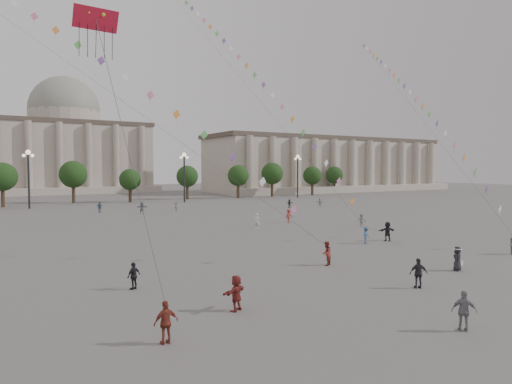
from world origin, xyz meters
TOP-DOWN VIEW (x-y plane):
  - ground at (0.00, 0.00)m, footprint 360.00×360.00m
  - hall_east at (75.00, 93.89)m, footprint 84.00×26.22m
  - hall_central at (0.00, 129.22)m, footprint 48.30×34.30m
  - tree_row at (0.00, 78.00)m, footprint 137.12×5.12m
  - lamp_post_mid_west at (-15.00, 70.00)m, footprint 2.00×0.90m
  - lamp_post_mid_east at (15.00, 70.00)m, footprint 2.00×0.90m
  - lamp_post_far_east at (45.00, 70.00)m, footprint 2.00×0.90m
  - person_crowd_0 at (-5.65, 55.98)m, footprint 1.14×0.79m
  - person_crowd_3 at (12.78, 10.49)m, footprint 1.89×1.04m
  - person_crowd_4 at (5.85, 51.08)m, footprint 1.07×1.53m
  - person_crowd_6 at (18.21, 19.80)m, footprint 1.27×1.00m
  - person_crowd_7 at (32.55, 45.74)m, footprint 1.46×1.44m
  - person_crowd_8 at (13.21, 28.38)m, footprint 1.30×0.93m
  - person_crowd_9 at (26.59, 47.28)m, footprint 1.53×0.79m
  - person_crowd_12 at (-0.22, 50.37)m, footprint 1.81×1.37m
  - person_crowd_13 at (6.26, 25.16)m, footprint 0.74×0.81m
  - tourist_0 at (-15.62, -3.88)m, footprint 1.09×0.51m
  - tourist_1 at (0.64, -3.33)m, footprint 1.16×0.94m
  - tourist_2 at (-11.01, -1.50)m, footprint 1.78×1.24m
  - tourist_3 at (-3.61, -9.33)m, footprint 1.07×1.08m
  - tourist_4 at (-14.35, 5.33)m, footprint 1.05×0.80m
  - kite_flyer_0 at (0.05, 4.66)m, footprint 1.12×1.07m
  - kite_flyer_1 at (9.76, 10.39)m, footprint 1.25×1.03m
  - hat_person at (6.93, -1.55)m, footprint 0.99×0.81m
  - dragon_kite at (-16.95, 2.12)m, footprint 2.23×3.37m
  - kite_train_west at (-18.96, 28.74)m, footprint 35.75×44.57m
  - kite_train_mid at (7.23, 36.76)m, footprint 5.48×49.48m
  - kite_train_east at (29.91, 23.14)m, footprint 25.13×42.85m

SIDE VIEW (x-z plane):
  - ground at x=0.00m, z-range 0.00..0.00m
  - person_crowd_9 at x=26.59m, z-range 0.00..1.57m
  - person_crowd_4 at x=5.85m, z-range 0.00..1.59m
  - tourist_4 at x=-14.35m, z-range 0.00..1.65m
  - person_crowd_7 at x=32.55m, z-range 0.00..1.68m
  - kite_flyer_1 at x=9.76m, z-range 0.00..1.68m
  - person_crowd_6 at x=18.21m, z-range 0.00..1.72m
  - person_crowd_0 at x=-5.65m, z-range 0.00..1.79m
  - hat_person at x=6.93m, z-range 0.04..1.78m
  - tourist_0 at x=-15.62m, z-range 0.00..1.82m
  - kite_flyer_0 at x=0.05m, z-range 0.00..1.82m
  - person_crowd_8 at x=13.21m, z-range 0.00..1.83m
  - tourist_3 at x=-3.61m, z-range 0.00..1.84m
  - tourist_1 at x=0.64m, z-range 0.00..1.84m
  - tourist_2 at x=-11.01m, z-range 0.00..1.85m
  - person_crowd_13 at x=6.26m, z-range 0.00..1.86m
  - person_crowd_12 at x=-0.22m, z-range 0.00..1.90m
  - person_crowd_3 at x=12.78m, z-range 0.00..1.95m
  - tree_row at x=0.00m, z-range 1.39..9.39m
  - lamp_post_mid_west at x=-15.00m, z-range 2.03..12.68m
  - lamp_post_mid_east at x=15.00m, z-range 2.03..12.68m
  - lamp_post_far_east at x=45.00m, z-range 2.03..12.68m
  - hall_east at x=75.00m, z-range -0.17..17.03m
  - dragon_kite at x=-16.95m, z-range 6.72..21.26m
  - hall_central at x=0.00m, z-range -3.52..31.98m
  - kite_train_east at x=29.91m, z-range -11.64..47.70m
  - kite_train_west at x=-18.96m, z-range -12.49..57.67m
  - kite_train_mid at x=7.23m, z-range -8.25..58.37m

